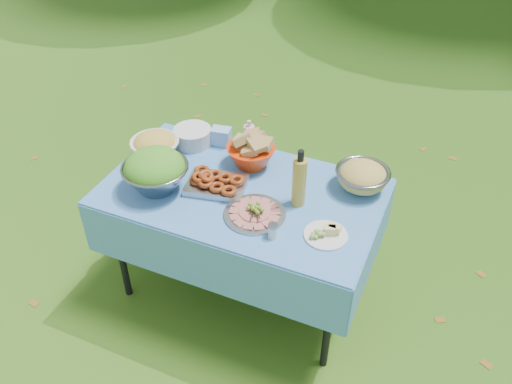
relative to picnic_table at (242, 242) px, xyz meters
The scene contains 14 objects.
ground 0.38m from the picnic_table, ahead, with size 80.00×80.00×0.00m, color #103509.
picnic_table is the anchor object (origin of this frame).
salad_bowl 0.67m from the picnic_table, 159.11° to the right, with size 0.35×0.35×0.23m, color gray, non-canonical shape.
pasta_bowl_white 0.75m from the picnic_table, behind, with size 0.27×0.27×0.15m, color silver, non-canonical shape.
plate_stack 0.69m from the picnic_table, 146.74° to the left, with size 0.22×0.22×0.10m, color silver.
wipes_box 0.64m from the picnic_table, 129.33° to the left, with size 0.11×0.08×0.10m, color #90BEF4.
sanitizer_bottle 0.62m from the picnic_table, 108.16° to the left, with size 0.06×0.06×0.18m, color pink.
bread_bowl 0.53m from the picnic_table, 101.52° to the left, with size 0.28×0.28×0.18m, color red, non-canonical shape.
pasta_bowl_steel 0.78m from the picnic_table, 25.86° to the left, with size 0.28×0.28×0.15m, color gray, non-canonical shape.
fried_tray 0.44m from the picnic_table, 166.13° to the right, with size 0.31×0.22×0.07m, color #A5A5AA.
charcuterie_platter 0.47m from the picnic_table, 46.34° to the right, with size 0.31×0.31×0.07m, color #A5A8AC.
oil_bottle 0.63m from the picnic_table, ahead, with size 0.07×0.07×0.33m, color #B29332.
cheese_plate 0.68m from the picnic_table, 16.80° to the right, with size 0.21×0.21×0.06m, color silver.
shaker 0.57m from the picnic_table, 42.46° to the right, with size 0.05×0.05×0.08m, color silver.
Camera 1 is at (0.97, -2.03, 2.54)m, focal length 38.00 mm.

